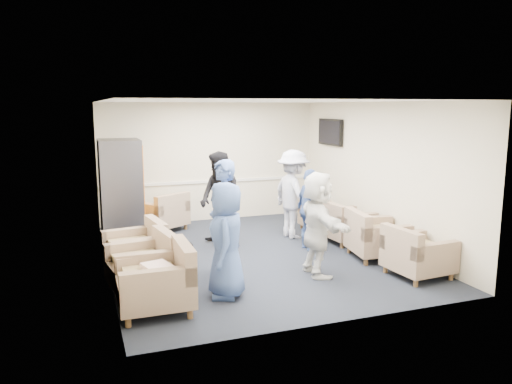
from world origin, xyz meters
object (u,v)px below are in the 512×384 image
object	(u,v)px
armchair_left_near	(160,283)
person_front_right	(318,224)
armchair_right_far	(319,217)
person_mid_left	(223,219)
armchair_left_mid	(146,266)
armchair_corner	(164,214)
armchair_right_near	(415,256)
armchair_right_midfar	(345,225)
armchair_right_midnear	(374,238)
person_mid_right	(310,210)
vending_machine	(121,190)
person_back_right	(293,194)
person_back_left	(220,199)
person_front_left	(226,240)
armchair_left_far	(138,250)

from	to	relation	value
armchair_left_near	person_front_right	world-z (taller)	person_front_right
armchair_right_far	person_mid_left	size ratio (longest dim) A/B	0.43
armchair_left_near	armchair_left_mid	size ratio (longest dim) A/B	0.93
armchair_corner	person_front_right	world-z (taller)	person_front_right
armchair_left_near	armchair_right_far	world-z (taller)	armchair_left_near
armchair_right_near	armchair_right_midfar	world-z (taller)	armchair_right_near
armchair_right_near	armchair_corner	distance (m)	5.32
armchair_left_near	armchair_right_midfar	size ratio (longest dim) A/B	1.03
armchair_left_near	armchair_right_midnear	bearing A→B (deg)	105.18
person_mid_right	armchair_right_far	bearing A→B (deg)	-34.41
armchair_right_midnear	armchair_corner	size ratio (longest dim) A/B	0.85
vending_machine	person_front_right	xyz separation A→B (m)	(2.67, -3.27, -0.17)
armchair_right_midnear	armchair_right_midfar	xyz separation A→B (m)	(0.04, 1.09, -0.02)
person_front_right	person_mid_right	bearing A→B (deg)	-15.45
armchair_right_midnear	armchair_right_far	bearing A→B (deg)	8.62
person_front_right	person_back_right	bearing A→B (deg)	-8.98
armchair_right_far	person_back_left	size ratio (longest dim) A/B	0.44
armchair_left_mid	person_back_right	distance (m)	3.78
armchair_left_mid	armchair_right_midfar	distance (m)	4.19
person_back_right	armchair_right_far	bearing A→B (deg)	-77.86
armchair_left_mid	person_mid_left	distance (m)	1.34
person_mid_left	armchair_left_near	bearing A→B (deg)	-54.93
armchair_right_far	person_front_left	bearing A→B (deg)	135.91
person_front_left	person_mid_right	xyz separation A→B (m)	(2.09, 1.70, -0.06)
person_mid_left	armchair_right_near	bearing A→B (deg)	65.63
armchair_right_near	person_mid_left	world-z (taller)	person_mid_left
armchair_left_near	person_front_left	xyz separation A→B (m)	(0.95, 0.18, 0.43)
armchair_right_midfar	person_front_left	bearing A→B (deg)	118.46
armchair_left_near	armchair_left_mid	world-z (taller)	armchair_left_near
armchair_left_near	armchair_right_midfar	world-z (taller)	armchair_left_near
armchair_left_far	person_front_right	world-z (taller)	person_front_right
person_front_right	armchair_right_midfar	bearing A→B (deg)	-36.15
armchair_right_far	armchair_left_far	bearing A→B (deg)	110.50
person_back_left	person_front_right	bearing A→B (deg)	6.89
armchair_left_mid	vending_machine	bearing A→B (deg)	172.63
armchair_right_midnear	person_back_right	bearing A→B (deg)	31.39
armchair_left_mid	armchair_left_far	size ratio (longest dim) A/B	1.02
armchair_right_near	person_mid_right	bearing A→B (deg)	20.22
armchair_right_midfar	armchair_corner	size ratio (longest dim) A/B	0.77
armchair_right_midfar	person_front_right	world-z (taller)	person_front_right
armchair_right_midfar	armchair_corner	world-z (taller)	armchair_corner
armchair_left_mid	armchair_right_midnear	world-z (taller)	armchair_right_midnear
person_mid_left	vending_machine	bearing A→B (deg)	-161.10
armchair_right_near	armchair_corner	bearing A→B (deg)	32.20
person_front_right	armchair_left_mid	bearing A→B (deg)	90.57
armchair_right_midnear	person_back_left	distance (m)	2.89
armchair_right_midfar	person_front_right	xyz separation A→B (m)	(-1.37, -1.54, 0.48)
armchair_right_midfar	vending_machine	xyz separation A→B (m)	(-4.04, 1.73, 0.65)
armchair_right_far	person_front_right	distance (m)	2.86
armchair_left_near	person_mid_left	bearing A→B (deg)	130.29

